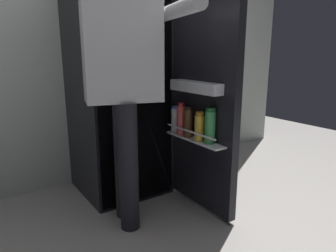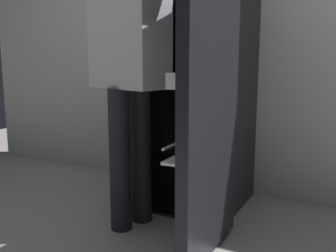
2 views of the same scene
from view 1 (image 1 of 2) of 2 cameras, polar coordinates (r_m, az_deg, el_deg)
ground_plane at (r=2.18m, az=-2.01°, el=-16.49°), size 6.75×6.75×0.00m
kitchen_wall at (r=2.73m, az=-13.33°, el=18.42°), size 4.40×0.10×2.67m
refrigerator at (r=2.35m, az=-8.18°, el=7.14°), size 0.68×1.24×1.66m
person at (r=1.86m, az=-8.09°, el=9.57°), size 0.55×0.81×1.61m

